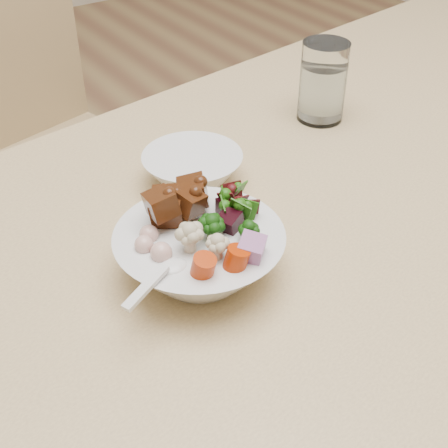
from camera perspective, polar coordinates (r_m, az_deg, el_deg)
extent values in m
cube|color=#DDBF82|center=(0.97, 15.08, 4.68)|extent=(1.59, 1.04, 0.04)
cylinder|color=#DDBF82|center=(1.79, 16.71, 7.22)|extent=(0.06, 0.06, 0.66)
cube|color=tan|center=(1.31, -14.59, 3.38)|extent=(0.53, 0.53, 0.04)
cylinder|color=tan|center=(1.28, -14.61, -12.55)|extent=(0.04, 0.04, 0.45)
cylinder|color=tan|center=(1.43, -2.69, -4.39)|extent=(0.04, 0.04, 0.45)
cylinder|color=tan|center=(1.66, -12.00, 1.34)|extent=(0.04, 0.04, 0.45)
sphere|color=black|center=(0.67, -1.10, -0.59)|extent=(0.03, 0.03, 0.03)
sphere|color=#C6B896|center=(0.66, -3.12, -1.56)|extent=(0.03, 0.03, 0.03)
cube|color=black|center=(0.71, 0.40, 1.28)|extent=(0.03, 0.03, 0.02)
cube|color=#965A8E|center=(0.65, 2.49, -2.38)|extent=(0.04, 0.04, 0.03)
cylinder|color=red|center=(0.63, -1.92, -3.99)|extent=(0.03, 0.03, 0.03)
sphere|color=#D9A597|center=(0.66, -5.76, -2.63)|extent=(0.02, 0.02, 0.02)
ellipsoid|color=white|center=(0.65, -4.70, -3.96)|extent=(0.04, 0.04, 0.01)
cube|color=white|center=(0.62, -7.14, -5.75)|extent=(0.06, 0.03, 0.02)
cylinder|color=white|center=(1.02, 9.03, 12.71)|extent=(0.07, 0.07, 0.13)
cylinder|color=silver|center=(1.03, 8.94, 11.91)|extent=(0.06, 0.06, 0.08)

